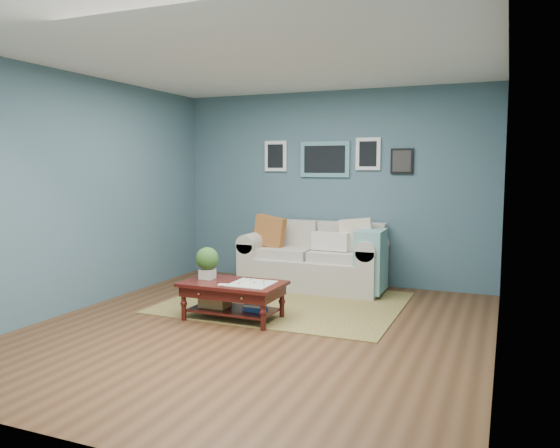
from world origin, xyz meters
The scene contains 4 objects.
room_shell centered at (0.00, 0.06, 1.36)m, with size 5.00×5.02×2.70m.
area_rug centered at (-0.15, 1.11, 0.01)m, with size 2.75×2.20×0.01m, color brown.
loveseat centered at (-0.02, 2.03, 0.40)m, with size 1.93×0.88×0.99m.
coffee_table centered at (-0.46, 0.24, 0.34)m, with size 1.09×0.64×0.76m.
Camera 1 is at (2.30, -4.90, 1.64)m, focal length 35.00 mm.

